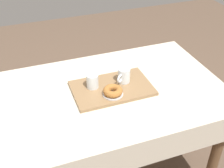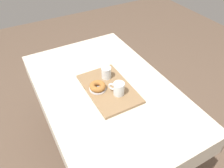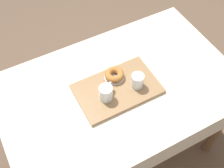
% 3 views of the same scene
% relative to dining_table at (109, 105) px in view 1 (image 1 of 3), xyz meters
% --- Properties ---
extents(dining_table, '(1.35, 0.86, 0.76)m').
position_rel_dining_table_xyz_m(dining_table, '(0.00, 0.00, 0.00)').
color(dining_table, beige).
rests_on(dining_table, ground).
extents(serving_tray, '(0.45, 0.29, 0.02)m').
position_rel_dining_table_xyz_m(serving_tray, '(0.02, 0.01, 0.11)').
color(serving_tray, olive).
rests_on(serving_tray, dining_table).
extents(tea_mug_left, '(0.10, 0.09, 0.09)m').
position_rel_dining_table_xyz_m(tea_mug_left, '(0.10, 0.04, 0.16)').
color(tea_mug_left, white).
rests_on(tea_mug_left, serving_tray).
extents(water_glass_near, '(0.07, 0.07, 0.08)m').
position_rel_dining_table_xyz_m(water_glass_near, '(-0.08, 0.05, 0.16)').
color(water_glass_near, white).
rests_on(water_glass_near, serving_tray).
extents(donut_plate_left, '(0.11, 0.11, 0.01)m').
position_rel_dining_table_xyz_m(donut_plate_left, '(0.00, -0.06, 0.12)').
color(donut_plate_left, silver).
rests_on(donut_plate_left, serving_tray).
extents(sugar_donut_left, '(0.11, 0.11, 0.04)m').
position_rel_dining_table_xyz_m(sugar_donut_left, '(0.00, -0.06, 0.15)').
color(sugar_donut_left, '#A3662D').
rests_on(sugar_donut_left, donut_plate_left).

